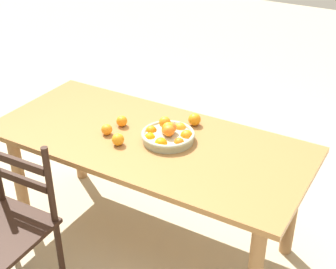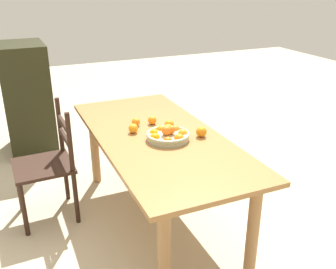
# 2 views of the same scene
# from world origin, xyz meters

# --- Properties ---
(ground_plane) EXTENTS (12.00, 12.00, 0.00)m
(ground_plane) POSITION_xyz_m (0.00, 0.00, 0.00)
(ground_plane) COLOR tan
(dining_table) EXTENTS (1.87, 0.84, 0.73)m
(dining_table) POSITION_xyz_m (0.00, 0.00, 0.63)
(dining_table) COLOR #9B6A3A
(dining_table) RESTS_ON ground
(chair_near_window) EXTENTS (0.45, 0.45, 0.91)m
(chair_near_window) POSITION_xyz_m (0.41, 0.75, 0.44)
(chair_near_window) COLOR black
(chair_near_window) RESTS_ON ground
(fruit_bowl) EXTENTS (0.31, 0.31, 0.13)m
(fruit_bowl) POSITION_xyz_m (-0.11, -0.03, 0.77)
(fruit_bowl) COLOR #A7AA8A
(fruit_bowl) RESTS_ON dining_table
(orange_loose_0) EXTENTS (0.08, 0.08, 0.08)m
(orange_loose_0) POSITION_xyz_m (-0.16, -0.27, 0.77)
(orange_loose_0) COLOR orange
(orange_loose_0) RESTS_ON dining_table
(orange_loose_1) EXTENTS (0.07, 0.07, 0.07)m
(orange_loose_1) POSITION_xyz_m (0.11, 0.15, 0.77)
(orange_loose_1) COLOR orange
(orange_loose_1) RESTS_ON dining_table
(orange_loose_2) EXTENTS (0.06, 0.06, 0.06)m
(orange_loose_2) POSITION_xyz_m (0.23, 0.08, 0.76)
(orange_loose_2) COLOR orange
(orange_loose_2) RESTS_ON dining_table
(orange_loose_3) EXTENTS (0.07, 0.07, 0.07)m
(orange_loose_3) POSITION_xyz_m (0.21, -0.04, 0.76)
(orange_loose_3) COLOR orange
(orange_loose_3) RESTS_ON dining_table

